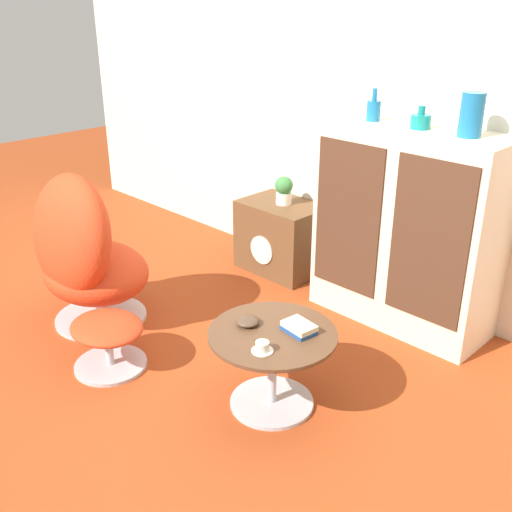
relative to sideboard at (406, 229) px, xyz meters
name	(u,v)px	position (x,y,z in m)	size (l,w,h in m)	color
ground_plane	(205,377)	(-0.37, -1.27, -0.59)	(12.00, 12.00, 0.00)	#9E3D19
wall_back	(388,94)	(-0.37, 0.25, 0.71)	(6.40, 0.06, 2.60)	beige
sideboard	(406,229)	(0.00, 0.00, 0.00)	(1.07, 0.45, 1.18)	beige
tv_console	(282,237)	(-1.00, 0.02, -0.34)	(0.59, 0.42, 0.51)	brown
egg_chair	(84,255)	(-1.30, -1.38, -0.14)	(0.70, 0.64, 0.98)	#B7B7BC
ottoman	(107,335)	(-0.81, -1.56, -0.39)	(0.43, 0.39, 0.29)	#B7B7BC
coffee_table	(272,358)	(0.03, -1.18, -0.33)	(0.61, 0.61, 0.41)	#B7B7BC
vase_leftmost	(374,110)	(-0.30, 0.00, 0.65)	(0.08, 0.08, 0.18)	#196699
vase_inner_left	(421,121)	(0.01, 0.00, 0.63)	(0.11, 0.11, 0.12)	#147A75
vase_inner_right	(472,115)	(0.29, 0.00, 0.70)	(0.12, 0.12, 0.23)	#196699
potted_plant	(284,190)	(-0.99, 0.02, 0.02)	(0.13, 0.13, 0.20)	silver
teacup	(262,348)	(0.11, -1.33, -0.16)	(0.10, 0.10, 0.05)	silver
book_stack	(299,328)	(0.11, -1.08, -0.16)	(0.17, 0.13, 0.04)	#1E478C
bowl	(248,321)	(-0.10, -1.21, -0.17)	(0.11, 0.11, 0.04)	#4C3828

